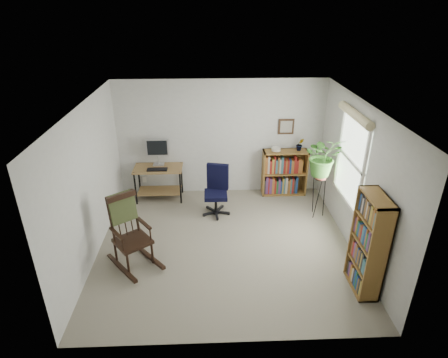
{
  "coord_description": "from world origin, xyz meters",
  "views": [
    {
      "loc": [
        -0.23,
        -5.22,
        3.79
      ],
      "look_at": [
        0.0,
        0.4,
        1.05
      ],
      "focal_mm": 30.0,
      "sensor_mm": 36.0,
      "label": 1
    }
  ],
  "objects_px": {
    "desk": "(159,183)",
    "rocking_chair": "(132,232)",
    "tall_bookshelf": "(368,244)",
    "office_chair": "(216,191)",
    "low_bookshelf": "(284,172)"
  },
  "relations": [
    {
      "from": "rocking_chair",
      "to": "tall_bookshelf",
      "type": "bearing_deg",
      "value": -48.08
    },
    {
      "from": "desk",
      "to": "tall_bookshelf",
      "type": "distance_m",
      "value": 4.27
    },
    {
      "from": "low_bookshelf",
      "to": "tall_bookshelf",
      "type": "distance_m",
      "value": 2.99
    },
    {
      "from": "desk",
      "to": "rocking_chair",
      "type": "height_order",
      "value": "rocking_chair"
    },
    {
      "from": "rocking_chair",
      "to": "low_bookshelf",
      "type": "height_order",
      "value": "rocking_chair"
    },
    {
      "from": "low_bookshelf",
      "to": "tall_bookshelf",
      "type": "height_order",
      "value": "tall_bookshelf"
    },
    {
      "from": "office_chair",
      "to": "rocking_chair",
      "type": "bearing_deg",
      "value": -118.49
    },
    {
      "from": "desk",
      "to": "rocking_chair",
      "type": "xyz_separation_m",
      "value": [
        -0.15,
        -2.15,
        0.24
      ]
    },
    {
      "from": "desk",
      "to": "tall_bookshelf",
      "type": "relative_size",
      "value": 0.65
    },
    {
      "from": "office_chair",
      "to": "tall_bookshelf",
      "type": "distance_m",
      "value": 2.96
    },
    {
      "from": "desk",
      "to": "tall_bookshelf",
      "type": "height_order",
      "value": "tall_bookshelf"
    },
    {
      "from": "desk",
      "to": "low_bookshelf",
      "type": "distance_m",
      "value": 2.61
    },
    {
      "from": "rocking_chair",
      "to": "low_bookshelf",
      "type": "xyz_separation_m",
      "value": [
        2.76,
        2.27,
        -0.11
      ]
    },
    {
      "from": "desk",
      "to": "rocking_chair",
      "type": "relative_size",
      "value": 0.82
    },
    {
      "from": "low_bookshelf",
      "to": "desk",
      "type": "bearing_deg",
      "value": -177.36
    }
  ]
}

